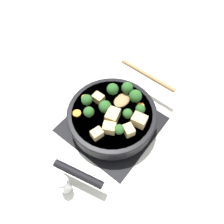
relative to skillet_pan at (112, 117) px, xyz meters
The scene contains 23 objects.
ground_plane 0.06m from the skillet_pan, 12.86° to the left, with size 2.40×2.40×0.00m, color silver.
front_burner_grate 0.05m from the skillet_pan, 12.86° to the left, with size 0.31×0.31×0.03m.
skillet_pan is the anchor object (origin of this frame).
wooden_spoon 0.15m from the skillet_pan, ahead, with size 0.20×0.24×0.02m.
tofu_cube_center_large 0.08m from the skillet_pan, 148.26° to the right, with size 0.04×0.03×0.03m, color #DBB770.
tofu_cube_near_handle 0.11m from the skillet_pan, 77.44° to the right, with size 0.05×0.04×0.04m, color #DBB770.
tofu_cube_east_chunk 0.10m from the skillet_pan, 106.70° to the right, with size 0.04×0.03×0.03m, color #DBB770.
tofu_cube_west_chunk 0.11m from the skillet_pan, 169.35° to the right, with size 0.04×0.03×0.03m, color #DBB770.
tofu_cube_back_piece 0.08m from the skillet_pan, 81.19° to the left, with size 0.04×0.03×0.03m, color #DBB770.
tofu_cube_front_piece 0.05m from the skillet_pan, 134.67° to the right, with size 0.05×0.04×0.04m, color #DBB770.
broccoli_floret_near_spoon 0.10m from the skillet_pan, 125.64° to the right, with size 0.03×0.03×0.04m.
broccoli_floret_center_top 0.06m from the skillet_pan, 115.82° to the left, with size 0.04×0.04×0.05m.
broccoli_floret_east_rim 0.11m from the skillet_pan, ahead, with size 0.04×0.04×0.05m.
broccoli_floret_west_rim 0.09m from the skillet_pan, 35.85° to the left, with size 0.04×0.04×0.05m.
broccoli_floret_north_edge 0.09m from the skillet_pan, 139.08° to the left, with size 0.04×0.04×0.04m.
broccoli_floret_south_cluster 0.10m from the skillet_pan, 106.45° to the left, with size 0.04×0.04×0.05m.
broccoli_floret_mid_floret 0.11m from the skillet_pan, 53.17° to the right, with size 0.03×0.03×0.04m.
broccoli_floret_small_inner 0.07m from the skillet_pan, 73.01° to the right, with size 0.03×0.03×0.04m.
broccoli_floret_tall_stem 0.11m from the skillet_pan, 21.16° to the right, with size 0.04×0.04×0.05m.
carrot_slice_orange_thin 0.11m from the skillet_pan, 38.13° to the right, with size 0.03×0.03×0.01m, color orange.
carrot_slice_near_center 0.12m from the skillet_pan, 95.54° to the left, with size 0.02×0.02×0.01m, color orange.
carrot_slice_edge_slice 0.12m from the skillet_pan, 130.55° to the left, with size 0.03×0.03×0.01m, color orange.
salt_shaker 0.27m from the skillet_pan, behind, with size 0.04×0.04×0.09m.
Camera 1 is at (-0.32, -0.25, 0.70)m, focal length 35.00 mm.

